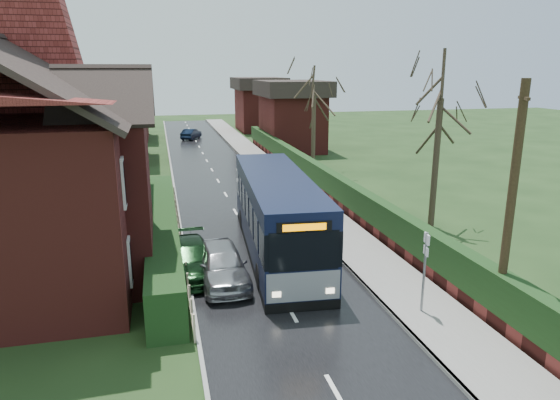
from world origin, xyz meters
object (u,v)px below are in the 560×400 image
object	(u,v)px
brick_house	(29,155)
bus_stop_sign	(425,261)
bus	(277,216)
telegraph_pole	(510,210)
car_green	(191,259)
car_silver	(222,264)

from	to	relation	value
brick_house	bus_stop_sign	distance (m)	15.14
bus	bus_stop_sign	size ratio (longest dim) A/B	4.04
bus	telegraph_pole	xyz separation A→B (m)	(5.00, -7.75, 2.07)
bus	car_green	size ratio (longest dim) A/B	2.63
bus	bus_stop_sign	bearing A→B (deg)	-59.31
car_green	bus_stop_sign	world-z (taller)	bus_stop_sign
car_green	bus_stop_sign	size ratio (longest dim) A/B	1.54
car_silver	telegraph_pole	bearing A→B (deg)	-35.84
bus_stop_sign	bus	bearing A→B (deg)	128.60
car_green	telegraph_pole	xyz separation A→B (m)	(8.70, -6.34, 3.12)
bus_stop_sign	telegraph_pole	size ratio (longest dim) A/B	0.37
bus	car_green	world-z (taller)	bus
car_silver	car_green	distance (m)	1.50
car_green	bus_stop_sign	xyz separation A→B (m)	(6.90, -5.06, 1.20)
bus_stop_sign	car_green	bearing A→B (deg)	156.00
car_green	bus_stop_sign	distance (m)	8.64
bus_stop_sign	brick_house	bearing A→B (deg)	160.83
bus	car_green	distance (m)	4.09
brick_house	telegraph_pole	xyz separation A→B (m)	(14.53, -9.06, -0.64)
brick_house	car_silver	bearing A→B (deg)	-28.72
bus	telegraph_pole	size ratio (longest dim) A/B	1.51
telegraph_pole	car_silver	bearing A→B (deg)	169.96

